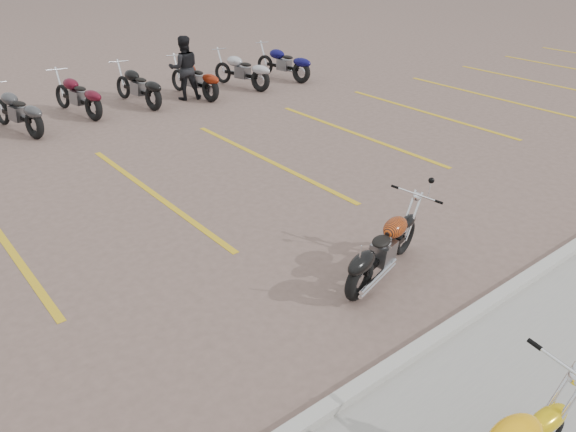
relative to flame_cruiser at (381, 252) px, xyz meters
The scene contains 6 objects.
ground 1.44m from the flame_cruiser, 155.39° to the left, with size 100.00×100.00×0.00m, color #755B53.
curb 1.93m from the flame_cruiser, 131.30° to the right, with size 60.00×0.18×0.12m, color #ADAAA3.
parking_stripes 4.76m from the flame_cruiser, 105.32° to the left, with size 38.00×5.50×0.01m, color gold, non-canonical shape.
flame_cruiser is the anchor object (origin of this frame).
person_b 10.18m from the flame_cruiser, 75.89° to the left, with size 0.87×0.68×1.78m, color black.
bg_bike_row 10.15m from the flame_cruiser, 97.66° to the left, with size 15.85×2.08×1.10m.
Camera 1 is at (-4.04, -5.05, 4.56)m, focal length 35.00 mm.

